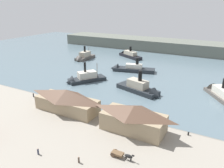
# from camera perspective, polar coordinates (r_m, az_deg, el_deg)

# --- Properties ---
(ground_plane) EXTENTS (320.00, 320.00, 0.00)m
(ground_plane) POSITION_cam_1_polar(r_m,az_deg,el_deg) (81.87, -5.71, -5.28)
(ground_plane) COLOR slate
(quay_promenade) EXTENTS (110.00, 36.00, 1.20)m
(quay_promenade) POSITION_cam_1_polar(r_m,az_deg,el_deg) (66.87, -16.55, -11.70)
(quay_promenade) COLOR gray
(quay_promenade) RESTS_ON ground
(seawall_edge) EXTENTS (110.00, 0.80, 1.00)m
(seawall_edge) POSITION_cam_1_polar(r_m,az_deg,el_deg) (79.02, -7.19, -5.91)
(seawall_edge) COLOR slate
(seawall_edge) RESTS_ON ground
(ferry_shed_central_terminal) EXTENTS (21.55, 8.20, 7.38)m
(ferry_shed_central_terminal) POSITION_cam_1_polar(r_m,az_deg,el_deg) (74.60, -11.39, -4.02)
(ferry_shed_central_terminal) COLOR #998466
(ferry_shed_central_terminal) RESTS_ON quay_promenade
(ferry_shed_customs_shed) EXTENTS (17.71, 8.47, 7.42)m
(ferry_shed_customs_shed) POSITION_cam_1_polar(r_m,az_deg,el_deg) (62.51, 5.48, -8.62)
(ferry_shed_customs_shed) COLOR #998466
(ferry_shed_customs_shed) RESTS_ON quay_promenade
(horse_cart) EXTENTS (5.68, 1.70, 1.87)m
(horse_cart) POSITION_cam_1_polar(r_m,az_deg,el_deg) (53.74, 2.40, -17.46)
(horse_cart) COLOR brown
(horse_cart) RESTS_ON quay_promenade
(pedestrian_near_west_shed) EXTENTS (0.42, 0.42, 1.69)m
(pedestrian_near_west_shed) POSITION_cam_1_polar(r_m,az_deg,el_deg) (89.72, -19.36, -2.68)
(pedestrian_near_west_shed) COLOR #232328
(pedestrian_near_west_shed) RESTS_ON quay_promenade
(pedestrian_standing_center) EXTENTS (0.40, 0.40, 1.63)m
(pedestrian_standing_center) POSITION_cam_1_polar(r_m,az_deg,el_deg) (53.04, -8.46, -18.53)
(pedestrian_standing_center) COLOR #4C3D33
(pedestrian_standing_center) RESTS_ON quay_promenade
(pedestrian_at_waters_edge) EXTENTS (0.41, 0.41, 1.67)m
(pedestrian_at_waters_edge) POSITION_cam_1_polar(r_m,az_deg,el_deg) (57.50, -18.30, -15.99)
(pedestrian_at_waters_edge) COLOR #33384C
(pedestrian_at_waters_edge) RESTS_ON quay_promenade
(mooring_post_center_east) EXTENTS (0.44, 0.44, 0.90)m
(mooring_post_center_east) POSITION_cam_1_polar(r_m,az_deg,el_deg) (65.01, 18.85, -11.86)
(mooring_post_center_east) COLOR black
(mooring_post_center_east) RESTS_ON quay_promenade
(mooring_post_center_west) EXTENTS (0.44, 0.44, 0.90)m
(mooring_post_center_west) POSITION_cam_1_polar(r_m,az_deg,el_deg) (88.20, -16.90, -3.01)
(mooring_post_center_west) COLOR black
(mooring_post_center_west) RESTS_ON quay_promenade
(ferry_approaching_east) EXTENTS (6.05, 16.64, 10.33)m
(ferry_approaching_east) POSITION_cam_1_polar(r_m,az_deg,el_deg) (147.20, -7.25, 6.82)
(ferry_approaching_east) COLOR #514C47
(ferry_approaching_east) RESTS_ON ground
(ferry_outer_harbor) EXTENTS (16.10, 19.91, 10.02)m
(ferry_outer_harbor) POSITION_cam_1_polar(r_m,az_deg,el_deg) (97.99, 25.63, -1.98)
(ferry_outer_harbor) COLOR #514C47
(ferry_outer_harbor) RESTS_ON ground
(ferry_departing_north) EXTENTS (24.54, 11.16, 9.29)m
(ferry_departing_north) POSITION_cam_1_polar(r_m,az_deg,el_deg) (121.43, 4.28, 3.92)
(ferry_departing_north) COLOR #23282D
(ferry_departing_north) RESTS_ON ground
(ferry_moored_west) EXTENTS (15.50, 18.74, 11.12)m
(ferry_moored_west) POSITION_cam_1_polar(r_m,az_deg,el_deg) (105.21, -7.44, 1.38)
(ferry_moored_west) COLOR #23282D
(ferry_moored_west) RESTS_ON ground
(ferry_approaching_west) EXTENTS (20.75, 14.13, 8.82)m
(ferry_approaching_west) POSITION_cam_1_polar(r_m,az_deg,el_deg) (153.59, 4.24, 7.44)
(ferry_approaching_west) COLOR black
(ferry_approaching_west) RESTS_ON ground
(ferry_near_quay) EXTENTS (21.07, 11.44, 11.04)m
(ferry_near_quay) POSITION_cam_1_polar(r_m,az_deg,el_deg) (92.12, 7.56, -1.24)
(ferry_near_quay) COLOR #23282D
(ferry_near_quay) RESTS_ON ground
(far_headland) EXTENTS (180.00, 24.00, 8.00)m
(far_headland) POSITION_cam_1_polar(r_m,az_deg,el_deg) (178.65, 14.65, 9.40)
(far_headland) COLOR #60665B
(far_headland) RESTS_ON ground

